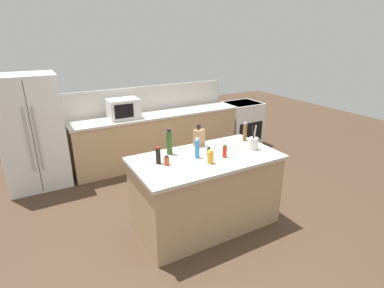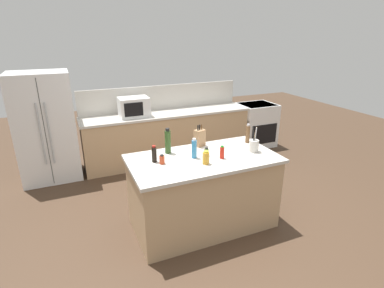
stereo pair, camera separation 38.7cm
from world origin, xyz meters
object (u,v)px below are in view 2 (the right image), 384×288
Objects in this scene: refrigerator at (46,127)px; spice_jar_oregano at (206,152)px; knife_block at (200,138)px; range_oven at (256,125)px; soy_sauce_bottle at (154,154)px; microwave at (134,107)px; dish_soap_bottle at (194,149)px; olive_oil_bottle at (168,141)px; utensil_crock at (254,145)px; honey_jar at (206,158)px; hot_sauce_bottle at (222,152)px; spice_jar_paprika at (162,160)px; pepper_grinder at (248,134)px.

refrigerator reaches higher than spice_jar_oregano.
range_oven is at bearing 18.48° from knife_block.
range_oven is at bearing 35.93° from soy_sauce_bottle.
refrigerator is at bearing 177.98° from microwave.
dish_soap_bottle is 0.36m from olive_oil_bottle.
utensil_crock reaches higher than soy_sauce_bottle.
spice_jar_oregano is at bearing 62.47° from honey_jar.
honey_jar is at bearing -83.54° from microwave.
spice_jar_oregano is (-0.61, 0.11, -0.03)m from utensil_crock.
hot_sauce_bottle reaches higher than honey_jar.
spice_jar_paprika is at bearing -178.97° from spice_jar_oregano.
dish_soap_bottle is 2.32× the size of spice_jar_oregano.
utensil_crock is 0.47m from hot_sauce_bottle.
hot_sauce_bottle is 0.60× the size of pepper_grinder.
microwave is 4.74× the size of spice_jar_paprika.
spice_jar_oregano is (-2.26, -2.17, 0.52)m from range_oven.
dish_soap_bottle is (-0.30, 0.15, 0.04)m from hot_sauce_bottle.
pepper_grinder is (0.11, 0.31, 0.04)m from utensil_crock.
microwave reaches higher than spice_jar_paprika.
microwave reaches higher than dish_soap_bottle.
dish_soap_bottle is at bearing 178.41° from spice_jar_oregano.
range_oven is 3.77× the size of dish_soap_bottle.
olive_oil_bottle is at bearing 145.56° from spice_jar_oregano.
pepper_grinder is at bearing 5.34° from soy_sauce_bottle.
spice_jar_oregano is at bearing -80.12° from microwave.
pepper_grinder is at bearing -38.38° from refrigerator.
soy_sauce_bottle is at bearing 164.10° from hot_sauce_bottle.
utensil_crock reaches higher than pepper_grinder.
knife_block is (0.45, -1.83, -0.05)m from microwave.
utensil_crock is at bearing -61.15° from knife_block.
knife_block is 0.73m from spice_jar_paprika.
utensil_crock is at bearing -8.22° from dish_soap_bottle.
spice_jar_oregano reaches higher than range_oven.
microwave is 2.60× the size of soy_sauce_bottle.
soy_sauce_bottle is at bearing -96.90° from microwave.
microwave reaches higher than olive_oil_bottle.
utensil_crock reaches higher than knife_block.
spice_jar_oregano is (0.16, -0.00, -0.07)m from dish_soap_bottle.
refrigerator is 2.46m from soy_sauce_bottle.
range_oven is 8.76× the size of spice_jar_oregano.
microwave is at bearing 95.72° from dish_soap_bottle.
microwave reaches higher than hot_sauce_bottle.
microwave is 4.97× the size of spice_jar_oregano.
honey_jar is at bearing -171.88° from utensil_crock.
range_oven is at bearing 54.06° from utensil_crock.
microwave is 1.98× the size of pepper_grinder.
soy_sauce_bottle is 0.48m from dish_soap_bottle.
knife_block is at bearing 56.16° from dish_soap_bottle.
spice_jar_paprika is at bearing -172.08° from knife_block.
utensil_crock is 1.22× the size of pepper_grinder.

